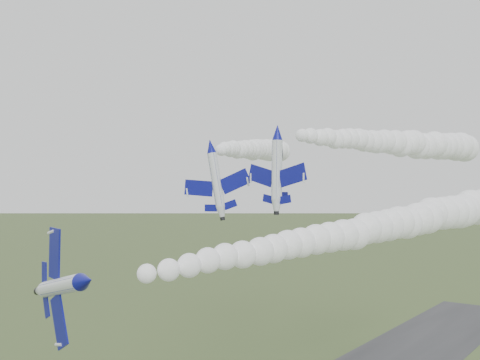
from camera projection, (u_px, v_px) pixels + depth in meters
name	position (u px, v px, depth m)	size (l,w,h in m)	color
jet_lead	(85.00, 281.00, 44.85)	(5.97, 13.30, 10.83)	silver
smoke_trail_jet_lead	(370.00, 228.00, 68.73)	(5.54, 70.00, 5.54)	white
jet_pair_left	(210.00, 146.00, 75.21)	(9.57, 11.15, 3.15)	silver
smoke_trail_jet_pair_left	(257.00, 150.00, 103.18)	(4.95, 52.44, 4.95)	white
jet_pair_right	(277.00, 132.00, 68.96)	(9.86, 11.68, 2.88)	silver
smoke_trail_jet_pair_right	(399.00, 143.00, 91.34)	(5.63, 58.60, 5.63)	white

